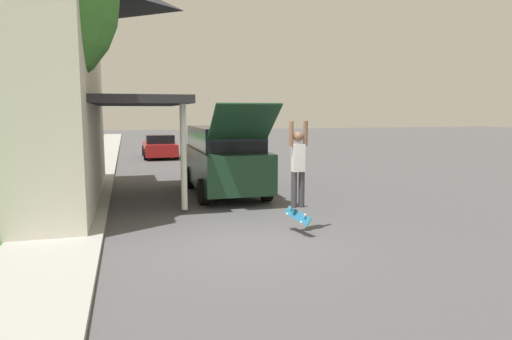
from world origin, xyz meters
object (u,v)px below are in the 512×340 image
object	(u,v)px
skateboard	(297,216)
car_down_street	(160,146)
skateboarder	(298,164)
fire_hydrant	(66,212)
suv_parked	(224,158)

from	to	relation	value
skateboard	car_down_street	bearing A→B (deg)	95.35
skateboarder	skateboard	xyz separation A→B (m)	(-0.03, -0.09, -1.10)
skateboard	fire_hydrant	world-z (taller)	fire_hydrant
suv_parked	skateboard	bearing A→B (deg)	-84.54
suv_parked	fire_hydrant	distance (m)	5.68
skateboarder	skateboard	bearing A→B (deg)	-111.14
car_down_street	skateboarder	distance (m)	17.53
suv_parked	car_down_street	world-z (taller)	suv_parked
car_down_street	fire_hydrant	size ratio (longest dim) A/B	5.31
fire_hydrant	car_down_street	bearing A→B (deg)	79.22
suv_parked	car_down_street	xyz separation A→B (m)	(-1.15, 12.38, -0.49)
skateboard	fire_hydrant	xyz separation A→B (m)	(-4.71, 1.39, 0.07)
suv_parked	skateboard	world-z (taller)	suv_parked
skateboard	fire_hydrant	distance (m)	4.91
skateboarder	skateboard	size ratio (longest dim) A/B	2.27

